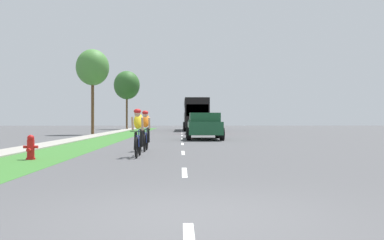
{
  "coord_description": "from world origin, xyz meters",
  "views": [
    {
      "loc": [
        -0.09,
        -5.14,
        1.23
      ],
      "look_at": [
        0.58,
        19.04,
        1.21
      ],
      "focal_mm": 38.42,
      "sensor_mm": 36.0,
      "label": 1
    }
  ],
  "objects_px": {
    "cyclist_lead": "(138,132)",
    "street_tree_near": "(93,68)",
    "cyclist_trailing": "(146,130)",
    "pickup_dark_green": "(204,126)",
    "fire_hydrant_red": "(31,148)",
    "street_tree_far": "(127,85)",
    "suv_red": "(201,123)",
    "bus_black": "(195,113)"
  },
  "relations": [
    {
      "from": "cyclist_lead",
      "to": "street_tree_near",
      "type": "height_order",
      "value": "street_tree_near"
    },
    {
      "from": "cyclist_trailing",
      "to": "pickup_dark_green",
      "type": "relative_size",
      "value": 0.34
    },
    {
      "from": "fire_hydrant_red",
      "to": "street_tree_far",
      "type": "xyz_separation_m",
      "value": [
        -2.28,
        39.84,
        5.24
      ]
    },
    {
      "from": "suv_red",
      "to": "street_tree_far",
      "type": "xyz_separation_m",
      "value": [
        -8.65,
        17.33,
        4.67
      ]
    },
    {
      "from": "fire_hydrant_red",
      "to": "street_tree_near",
      "type": "distance_m",
      "value": 21.87
    },
    {
      "from": "bus_black",
      "to": "street_tree_near",
      "type": "relative_size",
      "value": 1.66
    },
    {
      "from": "cyclist_trailing",
      "to": "suv_red",
      "type": "xyz_separation_m",
      "value": [
        3.14,
        19.06,
        0.14
      ]
    },
    {
      "from": "fire_hydrant_red",
      "to": "cyclist_lead",
      "type": "xyz_separation_m",
      "value": [
        3.2,
        0.84,
        0.44
      ]
    },
    {
      "from": "bus_black",
      "to": "street_tree_near",
      "type": "distance_m",
      "value": 16.17
    },
    {
      "from": "bus_black",
      "to": "cyclist_lead",
      "type": "bearing_deg",
      "value": -95.27
    },
    {
      "from": "fire_hydrant_red",
      "to": "bus_black",
      "type": "relative_size",
      "value": 0.07
    },
    {
      "from": "pickup_dark_green",
      "to": "cyclist_trailing",
      "type": "bearing_deg",
      "value": -106.79
    },
    {
      "from": "pickup_dark_green",
      "to": "street_tree_near",
      "type": "height_order",
      "value": "street_tree_near"
    },
    {
      "from": "cyclist_trailing",
      "to": "street_tree_far",
      "type": "distance_m",
      "value": 37.11
    },
    {
      "from": "fire_hydrant_red",
      "to": "street_tree_near",
      "type": "relative_size",
      "value": 0.11
    },
    {
      "from": "suv_red",
      "to": "bus_black",
      "type": "bearing_deg",
      "value": 90.49
    },
    {
      "from": "fire_hydrant_red",
      "to": "street_tree_far",
      "type": "distance_m",
      "value": 40.24
    },
    {
      "from": "pickup_dark_green",
      "to": "suv_red",
      "type": "bearing_deg",
      "value": 88.15
    },
    {
      "from": "cyclist_trailing",
      "to": "street_tree_far",
      "type": "height_order",
      "value": "street_tree_far"
    },
    {
      "from": "cyclist_lead",
      "to": "street_tree_far",
      "type": "relative_size",
      "value": 0.23
    },
    {
      "from": "cyclist_lead",
      "to": "street_tree_far",
      "type": "xyz_separation_m",
      "value": [
        -5.48,
        38.99,
        4.8
      ]
    },
    {
      "from": "pickup_dark_green",
      "to": "street_tree_near",
      "type": "distance_m",
      "value": 12.87
    },
    {
      "from": "cyclist_lead",
      "to": "bus_black",
      "type": "distance_m",
      "value": 33.46
    },
    {
      "from": "pickup_dark_green",
      "to": "street_tree_far",
      "type": "distance_m",
      "value": 28.68
    },
    {
      "from": "street_tree_near",
      "to": "cyclist_trailing",
      "type": "bearing_deg",
      "value": -71.67
    },
    {
      "from": "fire_hydrant_red",
      "to": "pickup_dark_green",
      "type": "distance_m",
      "value": 14.18
    },
    {
      "from": "cyclist_trailing",
      "to": "fire_hydrant_red",
      "type": "bearing_deg",
      "value": -133.1
    },
    {
      "from": "fire_hydrant_red",
      "to": "cyclist_trailing",
      "type": "bearing_deg",
      "value": 46.9
    },
    {
      "from": "pickup_dark_green",
      "to": "bus_black",
      "type": "height_order",
      "value": "bus_black"
    },
    {
      "from": "pickup_dark_green",
      "to": "suv_red",
      "type": "xyz_separation_m",
      "value": [
        0.31,
        9.69,
        0.12
      ]
    },
    {
      "from": "bus_black",
      "to": "cyclist_trailing",
      "type": "bearing_deg",
      "value": -95.66
    },
    {
      "from": "pickup_dark_green",
      "to": "suv_red",
      "type": "height_order",
      "value": "suv_red"
    },
    {
      "from": "pickup_dark_green",
      "to": "bus_black",
      "type": "xyz_separation_m",
      "value": [
        0.21,
        21.33,
        1.15
      ]
    },
    {
      "from": "fire_hydrant_red",
      "to": "suv_red",
      "type": "bearing_deg",
      "value": 74.2
    },
    {
      "from": "cyclist_trailing",
      "to": "suv_red",
      "type": "height_order",
      "value": "suv_red"
    },
    {
      "from": "fire_hydrant_red",
      "to": "cyclist_lead",
      "type": "distance_m",
      "value": 3.34
    },
    {
      "from": "cyclist_lead",
      "to": "suv_red",
      "type": "bearing_deg",
      "value": 81.68
    },
    {
      "from": "cyclist_lead",
      "to": "fire_hydrant_red",
      "type": "bearing_deg",
      "value": -165.24
    },
    {
      "from": "fire_hydrant_red",
      "to": "bus_black",
      "type": "distance_m",
      "value": 34.75
    },
    {
      "from": "cyclist_lead",
      "to": "pickup_dark_green",
      "type": "distance_m",
      "value": 12.31
    },
    {
      "from": "cyclist_trailing",
      "to": "street_tree_near",
      "type": "height_order",
      "value": "street_tree_near"
    },
    {
      "from": "bus_black",
      "to": "pickup_dark_green",
      "type": "bearing_deg",
      "value": -90.58
    }
  ]
}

